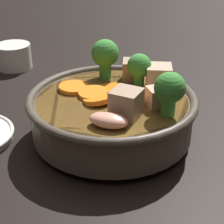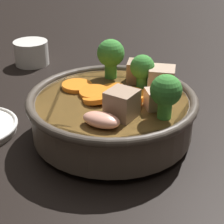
# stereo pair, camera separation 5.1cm
# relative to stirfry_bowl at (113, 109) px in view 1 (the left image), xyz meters

# --- Properties ---
(ground_plane) EXTENTS (3.00, 3.00, 0.00)m
(ground_plane) POSITION_rel_stirfry_bowl_xyz_m (-0.00, 0.00, -0.04)
(ground_plane) COLOR black
(stirfry_bowl) EXTENTS (0.23, 0.23, 0.12)m
(stirfry_bowl) POSITION_rel_stirfry_bowl_xyz_m (0.00, 0.00, 0.00)
(stirfry_bowl) COLOR #51473D
(stirfry_bowl) RESTS_ON ground_plane
(tea_cup) EXTENTS (0.07, 0.07, 0.05)m
(tea_cup) POSITION_rel_stirfry_bowl_xyz_m (0.19, 0.28, -0.02)
(tea_cup) COLOR white
(tea_cup) RESTS_ON ground_plane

